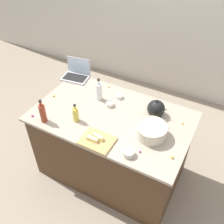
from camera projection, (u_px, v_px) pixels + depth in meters
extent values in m
plane|color=gray|center=(112.00, 169.00, 3.23)|extent=(12.00, 12.00, 0.00)
cube|color=beige|center=(179.00, 13.00, 3.69)|extent=(8.00, 0.10, 2.60)
cube|color=#4C331E|center=(112.00, 146.00, 2.94)|extent=(1.55, 0.92, 0.87)
cube|color=tan|center=(112.00, 117.00, 2.65)|extent=(1.61, 0.98, 0.03)
cube|color=#B7B7BC|center=(75.00, 78.00, 3.14)|extent=(0.34, 0.26, 0.02)
cube|color=black|center=(75.00, 77.00, 3.13)|extent=(0.29, 0.19, 0.00)
cube|color=#B7B7BC|center=(79.00, 65.00, 3.15)|extent=(0.30, 0.06, 0.20)
cube|color=silver|center=(79.00, 66.00, 3.15)|extent=(0.27, 0.04, 0.18)
cylinder|color=beige|center=(151.00, 131.00, 2.38)|extent=(0.28, 0.28, 0.12)
cylinder|color=black|center=(152.00, 131.00, 2.38)|extent=(0.23, 0.23, 0.11)
torus|color=beige|center=(152.00, 127.00, 2.34)|extent=(0.29, 0.29, 0.02)
cylinder|color=#DBC64C|center=(76.00, 115.00, 2.54)|extent=(0.06, 0.06, 0.15)
cylinder|color=#DBC64C|center=(75.00, 107.00, 2.47)|extent=(0.02, 0.02, 0.04)
cylinder|color=black|center=(75.00, 105.00, 2.46)|extent=(0.03, 0.03, 0.01)
cylinder|color=maroon|center=(43.00, 114.00, 2.52)|extent=(0.06, 0.06, 0.19)
cylinder|color=maroon|center=(41.00, 104.00, 2.43)|extent=(0.03, 0.03, 0.05)
cylinder|color=black|center=(40.00, 101.00, 2.41)|extent=(0.03, 0.03, 0.01)
cylinder|color=white|center=(99.00, 92.00, 2.78)|extent=(0.07, 0.07, 0.19)
cylinder|color=white|center=(99.00, 82.00, 2.70)|extent=(0.03, 0.03, 0.05)
cylinder|color=black|center=(98.00, 80.00, 2.68)|extent=(0.03, 0.03, 0.01)
cylinder|color=black|center=(155.00, 114.00, 2.64)|extent=(0.13, 0.13, 0.01)
sphere|color=black|center=(156.00, 109.00, 2.59)|extent=(0.18, 0.18, 0.18)
cone|color=black|center=(164.00, 110.00, 2.55)|extent=(0.08, 0.03, 0.07)
sphere|color=black|center=(157.00, 101.00, 2.53)|extent=(0.02, 0.02, 0.02)
cube|color=tan|center=(97.00, 141.00, 2.36)|extent=(0.30, 0.24, 0.02)
cube|color=#F4E58C|center=(92.00, 139.00, 2.34)|extent=(0.11, 0.04, 0.04)
cube|color=#F4E58C|center=(98.00, 137.00, 2.36)|extent=(0.11, 0.05, 0.04)
cylinder|color=white|center=(119.00, 96.00, 2.85)|extent=(0.08, 0.08, 0.04)
cylinder|color=beige|center=(129.00, 153.00, 2.23)|extent=(0.11, 0.11, 0.05)
cylinder|color=beige|center=(110.00, 104.00, 2.74)|extent=(0.08, 0.08, 0.04)
sphere|color=yellow|center=(183.00, 123.00, 2.54)|extent=(0.02, 0.02, 0.02)
sphere|color=#CC3399|center=(140.00, 152.00, 2.27)|extent=(0.02, 0.02, 0.02)
sphere|color=yellow|center=(54.00, 96.00, 2.87)|extent=(0.02, 0.02, 0.02)
sphere|color=yellow|center=(172.00, 158.00, 2.22)|extent=(0.02, 0.02, 0.02)
sphere|color=orange|center=(109.00, 87.00, 3.00)|extent=(0.02, 0.02, 0.02)
sphere|color=#CC3399|center=(32.00, 116.00, 2.62)|extent=(0.02, 0.02, 0.02)
sphere|color=red|center=(140.00, 139.00, 2.38)|extent=(0.01, 0.01, 0.01)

